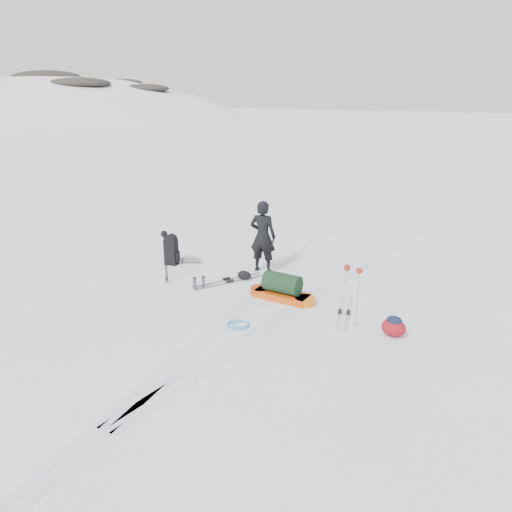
# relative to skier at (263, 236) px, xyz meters

# --- Properties ---
(ground) EXTENTS (200.00, 200.00, 0.00)m
(ground) POSITION_rel_skier_xyz_m (0.60, -1.93, -0.95)
(ground) COLOR white
(ground) RESTS_ON ground
(ski_tracks) EXTENTS (3.38, 17.97, 0.01)m
(ski_tracks) POSITION_rel_skier_xyz_m (1.21, -1.05, -0.94)
(ski_tracks) COLOR silver
(ski_tracks) RESTS_ON ground
(skier) EXTENTS (0.75, 0.54, 1.90)m
(skier) POSITION_rel_skier_xyz_m (0.00, 0.00, 0.00)
(skier) COLOR black
(skier) RESTS_ON ground
(pulk_sled) EXTENTS (1.64, 0.59, 0.62)m
(pulk_sled) POSITION_rel_skier_xyz_m (1.24, -1.44, -0.71)
(pulk_sled) COLOR #DA4D0C
(pulk_sled) RESTS_ON ground
(expedition_rucksack) EXTENTS (0.85, 0.65, 0.86)m
(expedition_rucksack) POSITION_rel_skier_xyz_m (-2.39, -0.67, -0.55)
(expedition_rucksack) COLOR black
(expedition_rucksack) RESTS_ON ground
(ski_poles_black) EXTENTS (0.16, 0.19, 1.34)m
(ski_poles_black) POSITION_rel_skier_xyz_m (-1.74, -1.85, 0.15)
(ski_poles_black) COLOR black
(ski_poles_black) RESTS_ON ground
(ski_poles_silver) EXTENTS (0.40, 0.19, 1.27)m
(ski_poles_silver) POSITION_rel_skier_xyz_m (3.02, -1.97, 0.11)
(ski_poles_silver) COLOR silver
(ski_poles_silver) RESTS_ON ground
(touring_skis_grey) EXTENTS (1.23, 1.80, 0.07)m
(touring_skis_grey) POSITION_rel_skier_xyz_m (-0.41, -1.09, -0.93)
(touring_skis_grey) COLOR gray
(touring_skis_grey) RESTS_ON ground
(touring_skis_white) EXTENTS (0.67, 1.79, 0.07)m
(touring_skis_white) POSITION_rel_skier_xyz_m (2.75, -1.53, -0.93)
(touring_skis_white) COLOR silver
(touring_skis_white) RESTS_ON ground
(rope_coil) EXTENTS (0.58, 0.58, 0.06)m
(rope_coil) POSITION_rel_skier_xyz_m (1.04, -3.09, -0.92)
(rope_coil) COLOR #5496CD
(rope_coil) RESTS_ON ground
(small_daypack) EXTENTS (0.60, 0.55, 0.41)m
(small_daypack) POSITION_rel_skier_xyz_m (3.92, -2.05, -0.75)
(small_daypack) COLOR maroon
(small_daypack) RESTS_ON ground
(thermos_pair) EXTENTS (0.21, 0.31, 0.32)m
(thermos_pair) POSITION_rel_skier_xyz_m (-0.79, -1.82, -0.80)
(thermos_pair) COLOR #54575B
(thermos_pair) RESTS_ON ground
(stuff_sack) EXTENTS (0.36, 0.27, 0.22)m
(stuff_sack) POSITION_rel_skier_xyz_m (-0.13, -0.77, -0.84)
(stuff_sack) COLOR black
(stuff_sack) RESTS_ON ground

